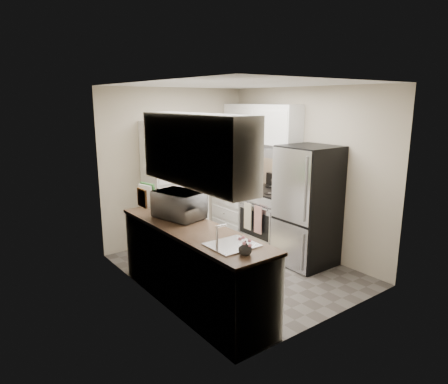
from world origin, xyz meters
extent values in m
plane|color=#56514C|center=(0.00, 0.00, 0.00)|extent=(3.20, 3.20, 0.00)
cube|color=beige|center=(0.00, 1.60, 1.25)|extent=(2.60, 0.04, 2.50)
cube|color=beige|center=(0.00, -1.60, 1.25)|extent=(2.60, 0.04, 2.50)
cube|color=beige|center=(-1.30, 0.00, 1.25)|extent=(0.04, 3.20, 2.50)
cube|color=beige|center=(1.30, 0.00, 1.25)|extent=(0.04, 3.20, 2.50)
cube|color=white|center=(0.00, 0.00, 2.50)|extent=(2.60, 3.20, 0.04)
cube|color=white|center=(-1.13, -0.75, 1.83)|extent=(0.33, 1.60, 0.70)
cube|color=white|center=(1.13, 0.82, 1.89)|extent=(0.33, 1.55, 0.58)
cube|color=#99999E|center=(1.07, 0.39, 1.52)|extent=(0.45, 0.76, 0.13)
cube|color=#B7B7BC|center=(-0.99, -1.15, 0.93)|extent=(0.45, 0.40, 0.02)
cube|color=brown|center=(-1.29, 0.20, 1.18)|extent=(0.02, 0.22, 0.22)
cube|color=white|center=(-0.20, 1.32, 1.00)|extent=(0.90, 0.55, 2.00)
cube|color=white|center=(-0.99, -0.43, 0.44)|extent=(0.60, 2.30, 0.88)
cube|color=brown|center=(-0.99, -0.43, 0.90)|extent=(0.63, 2.33, 0.04)
cube|color=white|center=(0.99, 1.19, 0.44)|extent=(0.60, 0.80, 0.88)
cube|color=brown|center=(0.99, 1.19, 0.90)|extent=(0.63, 0.83, 0.04)
cube|color=#B7B7BC|center=(0.97, 0.39, 0.45)|extent=(0.64, 0.76, 0.90)
cube|color=black|center=(0.97, 0.39, 0.92)|extent=(0.66, 0.78, 0.03)
cube|color=black|center=(1.26, 0.39, 1.02)|extent=(0.06, 0.76, 0.22)
cube|color=tan|center=(0.60, 0.25, 0.55)|extent=(0.01, 0.16, 0.42)
cube|color=beige|center=(0.60, 0.49, 0.55)|extent=(0.01, 0.16, 0.42)
cube|color=#B7B7BC|center=(0.94, -0.41, 0.85)|extent=(0.70, 0.72, 1.70)
imported|color=#ABABAF|center=(-0.91, -0.02, 1.08)|extent=(0.53, 0.67, 0.33)
cylinder|color=black|center=(-1.00, 0.35, 1.06)|extent=(0.07, 0.07, 0.28)
imported|color=white|center=(-1.03, -1.40, 0.99)|extent=(0.14, 0.14, 0.13)
cube|color=#3E883E|center=(-0.99, 0.62, 1.09)|extent=(0.08, 0.27, 0.34)
cube|color=#A8A7AC|center=(0.93, 1.15, 1.04)|extent=(0.44, 0.50, 0.25)
cube|color=#CBB98A|center=(-0.06, 0.59, 0.01)|extent=(0.63, 0.91, 0.01)
camera|label=1|loc=(-3.25, -4.04, 2.31)|focal=32.00mm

